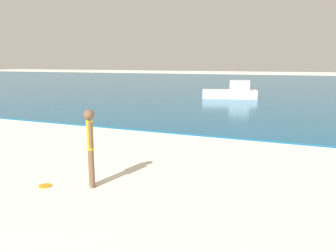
% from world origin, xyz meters
% --- Properties ---
extents(water, '(160.00, 60.00, 0.06)m').
position_xyz_m(water, '(0.00, 43.10, 0.03)').
color(water, '#14567F').
rests_on(water, ground).
extents(person_standing, '(0.28, 0.30, 1.65)m').
position_xyz_m(person_standing, '(-0.77, 7.68, 0.94)').
color(person_standing, brown).
rests_on(person_standing, ground).
extents(frisbee, '(0.26, 0.26, 0.03)m').
position_xyz_m(frisbee, '(-1.70, 7.29, 0.01)').
color(frisbee, orange).
rests_on(frisbee, ground).
extents(boat_near, '(3.96, 2.10, 1.29)m').
position_xyz_m(boat_near, '(-1.38, 25.37, 0.50)').
color(boat_near, white).
rests_on(boat_near, water).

